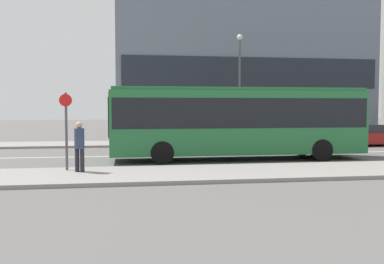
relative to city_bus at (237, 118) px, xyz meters
The scene contains 10 objects.
ground_plane 3.48m from the city_bus, 134.06° to the left, with size 120.00×120.00×0.00m, color #595654.
sidewalk_near 4.95m from the city_bus, 116.35° to the right, with size 44.00×3.50×0.13m.
sidewalk_far 8.80m from the city_bus, 103.75° to the left, with size 44.00×3.50×0.13m.
lane_centerline 3.48m from the city_bus, 134.06° to the left, with size 41.80×0.16×0.01m.
apartment_block_left_tower 17.13m from the city_bus, 74.10° to the left, with size 19.85×6.91×17.73m.
city_bus is the anchor object (origin of this frame).
parked_car_0 10.85m from the city_bus, 30.66° to the left, with size 4.09×1.73×1.31m.
pedestrian_near_stop 7.49m from the city_bus, 151.35° to the right, with size 0.34×0.34×1.73m.
bus_stop_sign 7.67m from the city_bus, 156.50° to the right, with size 0.44×0.12×2.74m.
street_lamp 8.24m from the city_bus, 74.34° to the left, with size 0.36×0.36×6.77m.
Camera 1 is at (-2.88, -20.75, 2.37)m, focal length 40.00 mm.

